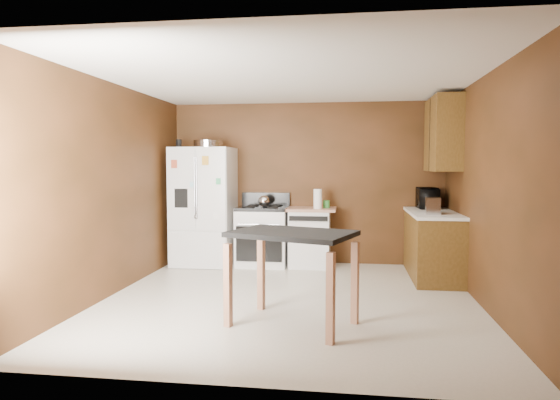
% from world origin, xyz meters
% --- Properties ---
extents(floor, '(4.50, 4.50, 0.00)m').
position_xyz_m(floor, '(0.00, 0.00, 0.00)').
color(floor, beige).
rests_on(floor, ground).
extents(ceiling, '(4.50, 4.50, 0.00)m').
position_xyz_m(ceiling, '(0.00, 0.00, 2.50)').
color(ceiling, white).
rests_on(ceiling, ground).
extents(wall_back, '(4.20, 0.00, 4.20)m').
position_xyz_m(wall_back, '(0.00, 2.25, 1.25)').
color(wall_back, '#572F17').
rests_on(wall_back, ground).
extents(wall_front, '(4.20, 0.00, 4.20)m').
position_xyz_m(wall_front, '(0.00, -2.25, 1.25)').
color(wall_front, '#572F17').
rests_on(wall_front, ground).
extents(wall_left, '(0.00, 4.50, 4.50)m').
position_xyz_m(wall_left, '(-2.10, 0.00, 1.25)').
color(wall_left, '#572F17').
rests_on(wall_left, ground).
extents(wall_right, '(0.00, 4.50, 4.50)m').
position_xyz_m(wall_right, '(2.10, 0.00, 1.25)').
color(wall_right, '#572F17').
rests_on(wall_right, ground).
extents(roasting_pan, '(0.45, 0.45, 0.11)m').
position_xyz_m(roasting_pan, '(-1.48, 1.90, 1.86)').
color(roasting_pan, silver).
rests_on(roasting_pan, refrigerator).
extents(pen_cup, '(0.08, 0.08, 0.12)m').
position_xyz_m(pen_cup, '(-1.91, 1.80, 1.86)').
color(pen_cup, black).
rests_on(pen_cup, refrigerator).
extents(kettle, '(0.18, 0.18, 0.18)m').
position_xyz_m(kettle, '(-0.61, 1.89, 0.99)').
color(kettle, silver).
rests_on(kettle, gas_range).
extents(paper_towel, '(0.16, 0.16, 0.29)m').
position_xyz_m(paper_towel, '(0.20, 1.82, 1.03)').
color(paper_towel, white).
rests_on(paper_towel, dishwasher).
extents(green_canister, '(0.11, 0.11, 0.11)m').
position_xyz_m(green_canister, '(0.32, 1.99, 0.95)').
color(green_canister, green).
rests_on(green_canister, dishwasher).
extents(toaster, '(0.21, 0.31, 0.21)m').
position_xyz_m(toaster, '(1.75, 1.14, 1.01)').
color(toaster, silver).
rests_on(toaster, right_cabinets).
extents(microwave, '(0.35, 0.51, 0.27)m').
position_xyz_m(microwave, '(1.81, 1.99, 1.04)').
color(microwave, black).
rests_on(microwave, right_cabinets).
extents(refrigerator, '(0.90, 0.80, 1.80)m').
position_xyz_m(refrigerator, '(-1.55, 1.86, 0.90)').
color(refrigerator, white).
rests_on(refrigerator, ground).
extents(gas_range, '(0.76, 0.68, 1.10)m').
position_xyz_m(gas_range, '(-0.64, 1.92, 0.46)').
color(gas_range, white).
rests_on(gas_range, ground).
extents(dishwasher, '(0.78, 0.63, 0.89)m').
position_xyz_m(dishwasher, '(0.08, 1.95, 0.45)').
color(dishwasher, white).
rests_on(dishwasher, ground).
extents(right_cabinets, '(0.63, 1.58, 2.45)m').
position_xyz_m(right_cabinets, '(1.84, 1.48, 0.91)').
color(right_cabinets, brown).
rests_on(right_cabinets, ground).
extents(island, '(1.29, 1.07, 0.91)m').
position_xyz_m(island, '(0.13, -0.86, 0.76)').
color(island, black).
rests_on(island, ground).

